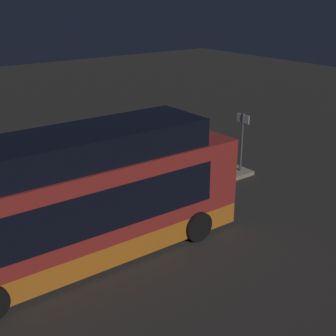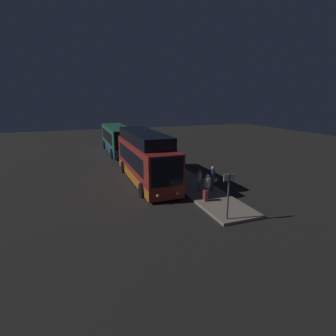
{
  "view_description": "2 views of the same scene",
  "coord_description": "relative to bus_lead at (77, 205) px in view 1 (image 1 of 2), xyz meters",
  "views": [
    {
      "loc": [
        -4.7,
        -11.64,
        7.75
      ],
      "look_at": [
        4.38,
        0.53,
        1.94
      ],
      "focal_mm": 50.0,
      "sensor_mm": 36.0,
      "label": 1
    },
    {
      "loc": [
        20.83,
        -5.59,
        6.57
      ],
      "look_at": [
        4.38,
        0.53,
        1.94
      ],
      "focal_mm": 28.0,
      "sensor_mm": 36.0,
      "label": 2
    }
  ],
  "objects": [
    {
      "name": "ground",
      "position": [
        -0.6,
        0.07,
        -1.82
      ],
      "size": [
        80.0,
        80.0,
        0.0
      ],
      "primitive_type": "plane",
      "color": "#2B2826"
    },
    {
      "name": "platform",
      "position": [
        -0.6,
        3.03,
        -1.73
      ],
      "size": [
        20.0,
        2.73,
        0.18
      ],
      "color": "gray",
      "rests_on": "ground"
    },
    {
      "name": "bus_lead",
      "position": [
        0.0,
        0.0,
        0.0
      ],
      "size": [
        10.54,
        2.78,
        4.03
      ],
      "color": "maroon",
      "rests_on": "ground"
    },
    {
      "name": "passenger_boarding",
      "position": [
        4.63,
        3.67,
        -0.63
      ],
      "size": [
        0.58,
        0.53,
        1.83
      ],
      "rotation": [
        0.0,
        0.0,
        -1.0
      ],
      "color": "#4C476B",
      "rests_on": "platform"
    },
    {
      "name": "passenger_waiting",
      "position": [
        5.58,
        2.73,
        -0.79
      ],
      "size": [
        0.5,
        0.5,
        1.61
      ],
      "rotation": [
        0.0,
        0.0,
        1.34
      ],
      "color": "#6B604C",
      "rests_on": "platform"
    },
    {
      "name": "passenger_with_bags",
      "position": [
        4.41,
        2.77,
        -0.77
      ],
      "size": [
        0.57,
        0.57,
        1.61
      ],
      "rotation": [
        0.0,
        0.0,
        -0.8
      ],
      "color": "gray",
      "rests_on": "platform"
    },
    {
      "name": "suitcase",
      "position": [
        6.17,
        2.3,
        -1.29
      ],
      "size": [
        0.33,
        0.22,
        0.94
      ],
      "color": "maroon",
      "rests_on": "platform"
    },
    {
      "name": "sign_post",
      "position": [
        8.96,
        2.13,
        -0.03
      ],
      "size": [
        0.1,
        0.7,
        2.62
      ],
      "color": "#4C4C51",
      "rests_on": "platform"
    },
    {
      "name": "trash_bin",
      "position": [
        -1.41,
        3.03,
        -1.32
      ],
      "size": [
        0.44,
        0.44,
        0.65
      ],
      "color": "#2D4C33",
      "rests_on": "platform"
    }
  ]
}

